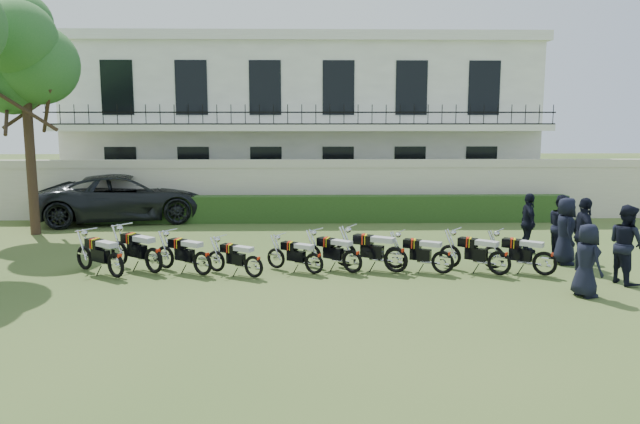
% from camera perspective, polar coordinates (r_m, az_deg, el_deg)
% --- Properties ---
extents(ground, '(100.00, 100.00, 0.00)m').
position_cam_1_polar(ground, '(16.43, -1.79, -5.18)').
color(ground, '#365221').
rests_on(ground, ground).
extents(perimeter_wall, '(30.00, 0.35, 2.30)m').
position_cam_1_polar(perimeter_wall, '(24.11, -1.66, 2.13)').
color(perimeter_wall, beige).
rests_on(perimeter_wall, ground).
extents(hedge, '(18.00, 0.60, 1.00)m').
position_cam_1_polar(hedge, '(23.42, 0.79, 0.28)').
color(hedge, '#223F16').
rests_on(hedge, ground).
extents(building, '(20.40, 9.60, 7.40)m').
position_cam_1_polar(building, '(29.90, -1.62, 8.30)').
color(building, white).
rests_on(building, ground).
extents(tree_west_near, '(3.40, 3.20, 7.90)m').
position_cam_1_polar(tree_west_near, '(22.91, -25.40, 12.78)').
color(tree_west_near, '#473323').
rests_on(tree_west_near, ground).
extents(motorcycle_0, '(1.61, 1.32, 1.08)m').
position_cam_1_polar(motorcycle_0, '(16.09, -18.19, -4.10)').
color(motorcycle_0, black).
rests_on(motorcycle_0, ground).
extents(motorcycle_1, '(1.70, 1.36, 1.13)m').
position_cam_1_polar(motorcycle_1, '(16.27, -14.98, -3.73)').
color(motorcycle_1, black).
rests_on(motorcycle_1, ground).
extents(motorcycle_2, '(1.64, 1.13, 1.04)m').
position_cam_1_polar(motorcycle_2, '(15.81, -10.71, -4.11)').
color(motorcycle_2, black).
rests_on(motorcycle_2, ground).
extents(motorcycle_3, '(1.52, 0.97, 0.94)m').
position_cam_1_polar(motorcycle_3, '(15.42, -6.08, -4.50)').
color(motorcycle_3, black).
rests_on(motorcycle_3, ground).
extents(motorcycle_4, '(1.49, 0.96, 0.92)m').
position_cam_1_polar(motorcycle_4, '(15.69, -0.54, -4.25)').
color(motorcycle_4, black).
rests_on(motorcycle_4, ground).
extents(motorcycle_5, '(1.54, 1.18, 1.01)m').
position_cam_1_polar(motorcycle_5, '(15.79, 2.98, -4.03)').
color(motorcycle_5, black).
rests_on(motorcycle_5, ground).
extents(motorcycle_6, '(1.86, 1.08, 1.12)m').
position_cam_1_polar(motorcycle_6, '(15.89, 6.96, -3.81)').
color(motorcycle_6, black).
rests_on(motorcycle_6, ground).
extents(motorcycle_7, '(1.68, 0.96, 1.01)m').
position_cam_1_polar(motorcycle_7, '(15.99, 11.18, -4.03)').
color(motorcycle_7, black).
rests_on(motorcycle_7, ground).
extents(motorcycle_8, '(1.59, 1.25, 1.06)m').
position_cam_1_polar(motorcycle_8, '(16.17, 16.10, -3.99)').
color(motorcycle_8, black).
rests_on(motorcycle_8, ground).
extents(motorcycle_9, '(1.62, 1.18, 1.05)m').
position_cam_1_polar(motorcycle_9, '(16.49, 19.88, -3.94)').
color(motorcycle_9, black).
rests_on(motorcycle_9, ground).
extents(suv, '(6.91, 4.37, 1.78)m').
position_cam_1_polar(suv, '(24.76, -17.29, 1.25)').
color(suv, black).
rests_on(suv, ground).
extents(officer_0, '(0.73, 0.92, 1.64)m').
position_cam_1_polar(officer_0, '(14.96, 23.21, -4.09)').
color(officer_0, black).
rests_on(officer_0, ground).
extents(officer_1, '(0.90, 1.06, 1.90)m').
position_cam_1_polar(officer_1, '(16.50, 26.21, -2.66)').
color(officer_1, black).
rests_on(officer_1, ground).
extents(officer_2, '(0.54, 1.16, 1.92)m').
position_cam_1_polar(officer_2, '(17.24, 22.97, -1.95)').
color(officer_2, black).
rests_on(officer_2, ground).
extents(officer_3, '(0.70, 0.96, 1.81)m').
position_cam_1_polar(officer_3, '(18.01, 21.52, -1.62)').
color(officer_3, black).
rests_on(officer_3, ground).
extents(officer_4, '(0.71, 0.90, 1.80)m').
position_cam_1_polar(officer_4, '(18.75, 21.22, -1.23)').
color(officer_4, black).
rests_on(officer_4, ground).
extents(officer_5, '(0.48, 1.04, 1.75)m').
position_cam_1_polar(officer_5, '(19.14, 18.52, -0.96)').
color(officer_5, black).
rests_on(officer_5, ground).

